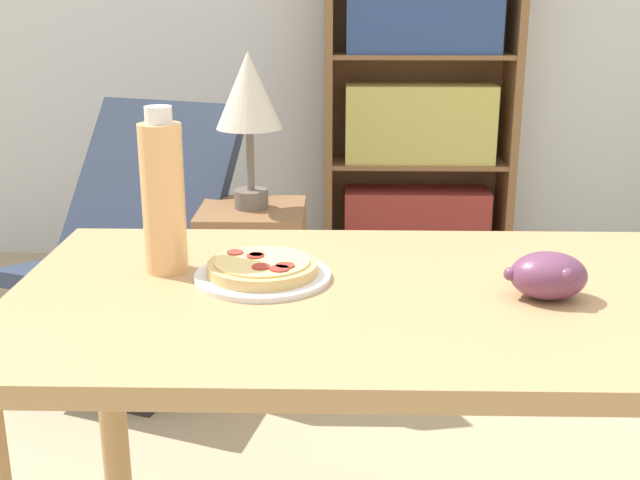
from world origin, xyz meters
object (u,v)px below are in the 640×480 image
(pizza_on_plate, at_px, (263,271))
(table_lamp, at_px, (249,98))
(grape_bunch, at_px, (549,275))
(drink_bottle, at_px, (163,196))
(lounge_chair_near, at_px, (131,285))
(bookshelf, at_px, (419,119))
(side_table, at_px, (254,292))

(pizza_on_plate, bearing_deg, table_lamp, 97.13)
(grape_bunch, bearing_deg, drink_bottle, 169.40)
(grape_bunch, xyz_separation_m, drink_bottle, (-0.65, 0.12, 0.10))
(lounge_chair_near, xyz_separation_m, bookshelf, (1.08, 1.06, 0.42))
(lounge_chair_near, bearing_deg, drink_bottle, -51.50)
(side_table, bearing_deg, bookshelf, 60.21)
(drink_bottle, distance_m, table_lamp, 1.15)
(grape_bunch, bearing_deg, side_table, 116.08)
(pizza_on_plate, relative_size, table_lamp, 0.48)
(drink_bottle, bearing_deg, bookshelf, 73.57)
(bookshelf, distance_m, table_lamp, 1.32)
(pizza_on_plate, relative_size, bookshelf, 0.16)
(grape_bunch, height_order, side_table, grape_bunch)
(bookshelf, bearing_deg, drink_bottle, -106.43)
(grape_bunch, distance_m, bookshelf, 2.40)
(side_table, xyz_separation_m, table_lamp, (0.00, 0.00, 0.65))
(bookshelf, relative_size, side_table, 2.54)
(grape_bunch, relative_size, drink_bottle, 0.46)
(drink_bottle, distance_m, lounge_chair_near, 1.43)
(pizza_on_plate, height_order, table_lamp, table_lamp)
(lounge_chair_near, xyz_separation_m, table_lamp, (0.43, -0.07, 0.65))
(grape_bunch, distance_m, drink_bottle, 0.67)
(pizza_on_plate, distance_m, lounge_chair_near, 1.48)
(table_lamp, bearing_deg, drink_bottle, -91.32)
(drink_bottle, xyz_separation_m, table_lamp, (0.03, 1.15, 0.02))
(lounge_chair_near, height_order, side_table, lounge_chair_near)
(bookshelf, height_order, side_table, bookshelf)
(grape_bunch, relative_size, side_table, 0.23)
(bookshelf, xyz_separation_m, table_lamp, (-0.65, -1.13, 0.24))
(bookshelf, distance_m, side_table, 1.36)
(side_table, relative_size, table_lamp, 1.18)
(pizza_on_plate, distance_m, table_lamp, 1.21)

